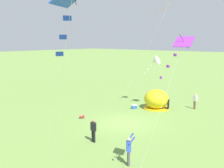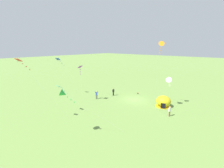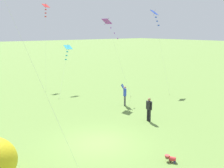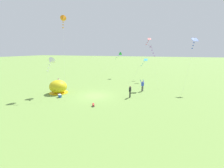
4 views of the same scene
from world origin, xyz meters
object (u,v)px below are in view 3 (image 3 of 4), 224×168
Objects in this scene: person_watching_sky at (149,108)px; kite_blue at (155,15)px; person_flying_kite at (125,94)px; kite_red at (46,9)px; toddler_crawling at (171,158)px; kite_cyan at (68,50)px; kite_purple at (109,25)px.

person_watching_sky is 0.20× the size of kite_blue.
kite_red is at bearing 92.86° from person_flying_kite.
toddler_crawling is 0.29× the size of person_flying_kite.
kite_cyan is (0.46, 12.60, 3.44)m from person_watching_sky.
toddler_crawling is at bearing -117.73° from person_flying_kite.
kite_red is (0.08, 5.22, 4.52)m from kite_cyan.
kite_purple is (0.80, 3.32, 5.92)m from person_flying_kite.
kite_blue is at bearing 46.10° from toddler_crawling.
kite_red reaches higher than kite_purple.
kite_blue is 12.96m from kite_red.
kite_purple reaches higher than kite_cyan.
toddler_crawling is at bearing -125.49° from person_watching_sky.
kite_red reaches higher than kite_cyan.
kite_blue reaches higher than toddler_crawling.
person_flying_kite is (4.71, 8.95, 0.82)m from toddler_crawling.
kite_blue is at bearing -50.32° from kite_red.
person_flying_kite is at bearing 73.22° from person_watching_sky.
person_watching_sky is at bearing -91.74° from kite_red.
person_watching_sky reaches higher than toddler_crawling.
toddler_crawling is 24.66m from kite_red.
toddler_crawling is 0.11× the size of kite_cyan.
kite_red is at bearing 89.14° from kite_cyan.
kite_purple is 0.79× the size of kite_red.
kite_blue is 0.90× the size of kite_red.
kite_red reaches higher than toddler_crawling.
kite_cyan is at bearing 95.13° from person_flying_kite.
kite_blue reaches higher than kite_purple.
toddler_crawling is 15.05m from kite_purple.
kite_cyan is at bearing 106.79° from kite_purple.
kite_purple is 5.99m from kite_cyan.
person_watching_sky is 0.18× the size of kite_red.
kite_purple is at bearing -175.94° from kite_blue.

